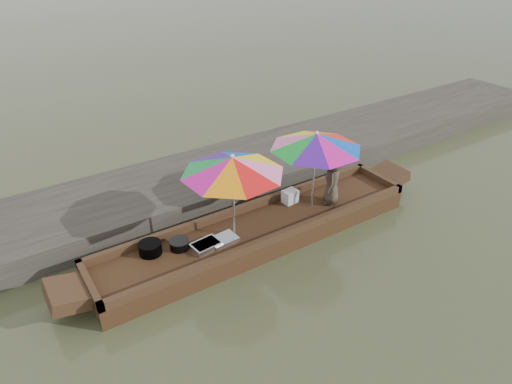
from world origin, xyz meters
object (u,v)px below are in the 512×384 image
tray_crayfish (206,245)px  charcoal_grill (179,245)px  boat_hull (259,233)px  umbrella_stern (314,170)px  umbrella_bow (234,197)px  supply_bag (290,196)px  tray_scallop (223,240)px  vendor (332,180)px  cooking_pot (150,248)px

tray_crayfish → charcoal_grill: charcoal_grill is taller
boat_hull → umbrella_stern: (1.22, 0.00, 0.95)m
umbrella_stern → charcoal_grill: bearing=176.5°
boat_hull → tray_crayfish: size_ratio=12.73×
umbrella_bow → umbrella_stern: 1.74m
charcoal_grill → supply_bag: (2.44, 0.18, 0.06)m
tray_crayfish → charcoal_grill: size_ratio=1.54×
tray_scallop → charcoal_grill: (-0.71, 0.22, 0.04)m
vendor → umbrella_bow: size_ratio=0.57×
charcoal_grill → umbrella_stern: 2.81m
umbrella_stern → tray_scallop: bearing=-178.3°
cooking_pot → tray_scallop: size_ratio=0.78×
cooking_pot → vendor: (3.56, -0.40, 0.39)m
tray_crayfish → vendor: (2.72, -0.03, 0.44)m
umbrella_stern → tray_crayfish: bearing=-178.5°
charcoal_grill → umbrella_bow: bearing=-9.6°
boat_hull → vendor: bearing=-3.3°
tray_scallop → supply_bag: 1.78m
supply_bag → umbrella_bow: bearing=-166.8°
supply_bag → umbrella_bow: 1.64m
cooking_pot → tray_crayfish: 0.91m
boat_hull → supply_bag: size_ratio=21.98×
tray_scallop → umbrella_bow: umbrella_bow is taller
tray_crayfish → umbrella_bow: 0.94m
tray_crayfish → umbrella_stern: size_ratio=0.29×
cooking_pot → supply_bag: bearing=0.7°
charcoal_grill → vendor: (3.10, -0.26, 0.41)m
cooking_pot → supply_bag: (2.90, 0.04, 0.03)m
tray_scallop → umbrella_stern: size_ratio=0.29×
cooking_pot → tray_scallop: cooking_pot is taller
cooking_pot → boat_hull: bearing=-9.0°
tray_scallop → vendor: vendor is taller
supply_bag → umbrella_bow: (-1.47, -0.34, 0.65)m
vendor → cooking_pot: bearing=-51.1°
boat_hull → umbrella_bow: (-0.51, 0.00, 0.95)m
supply_bag → umbrella_stern: bearing=-51.8°
boat_hull → cooking_pot: size_ratio=16.26×
charcoal_grill → vendor: vendor is taller
tray_crayfish → vendor: vendor is taller
charcoal_grill → cooking_pot: bearing=162.7°
vendor → umbrella_stern: umbrella_stern is taller
umbrella_bow → tray_crayfish: bearing=-174.2°
tray_scallop → supply_bag: bearing=13.1°
tray_scallop → charcoal_grill: size_ratio=1.54×
tray_crayfish → tray_scallop: (0.33, 0.00, -0.01)m
boat_hull → vendor: size_ratio=6.32×
boat_hull → umbrella_stern: umbrella_stern is taller
tray_scallop → umbrella_bow: (0.27, 0.06, 0.74)m
charcoal_grill → umbrella_stern: (2.71, -0.17, 0.70)m
umbrella_bow → boat_hull: bearing=0.0°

